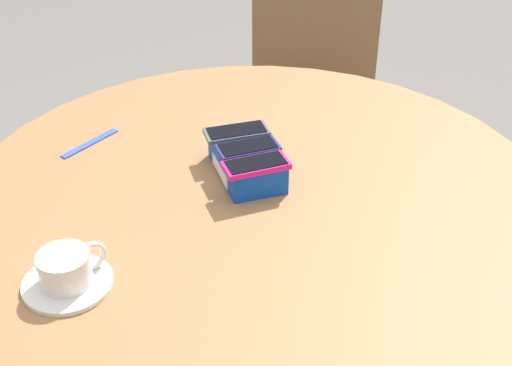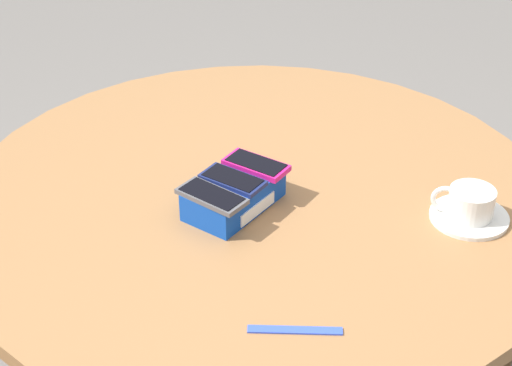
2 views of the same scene
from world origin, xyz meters
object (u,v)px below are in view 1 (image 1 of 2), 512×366
Objects in this scene: phone_magenta at (258,164)px; chair_near_window at (308,109)px; saucer at (68,283)px; phone_box at (247,162)px; lanyard_strap at (90,143)px; round_table at (256,229)px; phone_gray at (237,132)px; phone_navy at (248,148)px; coffee_cup at (66,267)px.

chair_near_window is at bearing 162.54° from phone_magenta.
saucer is at bearing -28.85° from chair_near_window.
phone_box reaches higher than lanyard_strap.
phone_box reaches higher than round_table.
phone_navy is at bearing 13.47° from phone_gray.
phone_navy is 0.36m from lanyard_strap.
phone_magenta is (0.06, 0.01, 0.00)m from phone_navy.
phone_navy reaches higher than coffee_cup.
phone_gray reaches higher than round_table.
coffee_cup is at bearing -56.19° from round_table.
round_table is at bearing -50.29° from phone_magenta.
chair_near_window is at bearing 158.19° from phone_gray.
saucer is at bearing -48.51° from phone_navy.
saucer is (0.22, -0.33, -0.06)m from phone_magenta.
phone_box is 0.35m from lanyard_strap.
phone_box is at bearing 10.80° from phone_gray.
coffee_cup is (-0.00, 0.00, 0.03)m from saucer.
phone_navy is 0.95m from chair_near_window.
phone_gray is 0.90m from chair_near_window.
chair_near_window is (-0.76, 0.31, -0.37)m from phone_gray.
phone_box is at bearing 63.30° from lanyard_strap.
phone_gray is at bearing 138.59° from saucer.
phone_gray is at bearing -167.91° from phone_magenta.
lanyard_strap is at bearing 179.32° from coffee_cup.
phone_box is 0.42m from coffee_cup.
round_table is at bearing 8.76° from phone_box.
phone_box is 1.38× the size of lanyard_strap.
chair_near_window is (-0.83, 0.29, -0.37)m from phone_navy.
phone_magenta is at bearing 123.88° from saucer.
saucer is at bearing -56.21° from round_table.
phone_gray reaches higher than coffee_cup.
phone_gray is at bearing -170.23° from round_table.
coffee_cup is at bearing -0.68° from lanyard_strap.
phone_navy is at bearing 63.49° from lanyard_strap.
phone_gray is 0.32m from lanyard_strap.
phone_gray is at bearing -169.20° from phone_box.
phone_box is 1.90× the size of coffee_cup.
lanyard_strap is (-0.16, -0.31, -0.03)m from phone_box.
phone_gray is at bearing 72.63° from lanyard_strap.
phone_magenta reaches higher than phone_gray.
coffee_cup is (0.35, -0.30, -0.02)m from phone_gray.
coffee_cup is at bearing -48.15° from phone_box.
round_table is 5.69× the size of phone_box.
saucer is (0.22, -0.33, 0.09)m from round_table.
coffee_cup is at bearing 122.25° from saucer.
phone_gray and phone_navy have the same top height.
saucer is 0.44m from lanyard_strap.
phone_magenta is 1.00m from chair_near_window.
round_table is 10.84× the size of coffee_cup.
saucer is (0.35, -0.31, -0.06)m from phone_gray.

